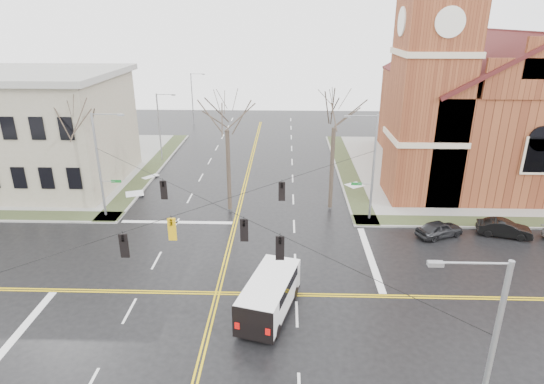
{
  "coord_description": "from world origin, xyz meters",
  "views": [
    {
      "loc": [
        4.25,
        -24.43,
        16.44
      ],
      "look_at": [
        3.28,
        6.0,
        4.62
      ],
      "focal_mm": 30.0,
      "sensor_mm": 36.0,
      "label": 1
    }
  ],
  "objects_px": {
    "church": "(480,97)",
    "signal_pole_se": "(484,365)",
    "cargo_van": "(271,292)",
    "tree_nw_near": "(227,124)",
    "streetlight_north_a": "(160,125)",
    "tree_nw_far": "(81,127)",
    "parked_car_b": "(504,228)",
    "parked_car_a": "(439,229)",
    "signal_pole_nw": "(100,163)",
    "signal_pole_ne": "(372,165)",
    "streetlight_north_b": "(193,97)",
    "tree_ne": "(334,122)"
  },
  "relations": [
    {
      "from": "signal_pole_ne",
      "to": "signal_pole_nw",
      "type": "height_order",
      "value": "same"
    },
    {
      "from": "church",
      "to": "signal_pole_ne",
      "type": "bearing_deg",
      "value": -135.34
    },
    {
      "from": "signal_pole_nw",
      "to": "signal_pole_se",
      "type": "bearing_deg",
      "value": -45.45
    },
    {
      "from": "signal_pole_nw",
      "to": "tree_nw_far",
      "type": "xyz_separation_m",
      "value": [
        -2.13,
        2.0,
        2.58
      ]
    },
    {
      "from": "streetlight_north_a",
      "to": "tree_nw_far",
      "type": "distance_m",
      "value": 15.08
    },
    {
      "from": "signal_pole_ne",
      "to": "streetlight_north_b",
      "type": "height_order",
      "value": "signal_pole_ne"
    },
    {
      "from": "streetlight_north_a",
      "to": "cargo_van",
      "type": "bearing_deg",
      "value": -64.65
    },
    {
      "from": "parked_car_b",
      "to": "tree_ne",
      "type": "distance_m",
      "value": 16.09
    },
    {
      "from": "church",
      "to": "streetlight_north_b",
      "type": "relative_size",
      "value": 3.44
    },
    {
      "from": "parked_car_a",
      "to": "signal_pole_se",
      "type": "bearing_deg",
      "value": 141.25
    },
    {
      "from": "signal_pole_nw",
      "to": "tree_ne",
      "type": "bearing_deg",
      "value": 6.92
    },
    {
      "from": "streetlight_north_b",
      "to": "church",
      "type": "bearing_deg",
      "value": -33.25
    },
    {
      "from": "signal_pole_ne",
      "to": "signal_pole_se",
      "type": "distance_m",
      "value": 23.0
    },
    {
      "from": "streetlight_north_b",
      "to": "signal_pole_nw",
      "type": "bearing_deg",
      "value": -91.05
    },
    {
      "from": "tree_nw_near",
      "to": "tree_ne",
      "type": "relative_size",
      "value": 0.99
    },
    {
      "from": "church",
      "to": "signal_pole_se",
      "type": "xyz_separation_m",
      "value": [
        -13.44,
        -36.28,
        -3.48
      ]
    },
    {
      "from": "parked_car_a",
      "to": "tree_nw_far",
      "type": "xyz_separation_m",
      "value": [
        -29.96,
        5.0,
        6.87
      ]
    },
    {
      "from": "streetlight_north_b",
      "to": "parked_car_a",
      "type": "relative_size",
      "value": 2.07
    },
    {
      "from": "parked_car_a",
      "to": "tree_nw_far",
      "type": "bearing_deg",
      "value": 56.3
    },
    {
      "from": "cargo_van",
      "to": "tree_nw_near",
      "type": "bearing_deg",
      "value": 121.11
    },
    {
      "from": "signal_pole_ne",
      "to": "tree_ne",
      "type": "xyz_separation_m",
      "value": [
        -3.0,
        2.38,
        3.06
      ]
    },
    {
      "from": "signal_pole_ne",
      "to": "tree_nw_far",
      "type": "xyz_separation_m",
      "value": [
        -24.78,
        2.0,
        2.58
      ]
    },
    {
      "from": "streetlight_north_b",
      "to": "parked_car_b",
      "type": "relative_size",
      "value": 1.97
    },
    {
      "from": "church",
      "to": "streetlight_north_a",
      "type": "relative_size",
      "value": 3.44
    },
    {
      "from": "parked_car_a",
      "to": "tree_ne",
      "type": "height_order",
      "value": "tree_ne"
    },
    {
      "from": "signal_pole_ne",
      "to": "cargo_van",
      "type": "distance_m",
      "value": 15.84
    },
    {
      "from": "church",
      "to": "parked_car_b",
      "type": "distance_m",
      "value": 18.07
    },
    {
      "from": "signal_pole_ne",
      "to": "signal_pole_se",
      "type": "relative_size",
      "value": 1.0
    },
    {
      "from": "church",
      "to": "tree_nw_far",
      "type": "relative_size",
      "value": 2.65
    },
    {
      "from": "signal_pole_ne",
      "to": "streetlight_north_b",
      "type": "bearing_deg",
      "value": 121.05
    },
    {
      "from": "tree_nw_far",
      "to": "signal_pole_ne",
      "type": "bearing_deg",
      "value": -4.62
    },
    {
      "from": "church",
      "to": "signal_pole_nw",
      "type": "distance_m",
      "value": 38.61
    },
    {
      "from": "church",
      "to": "tree_ne",
      "type": "relative_size",
      "value": 2.49
    },
    {
      "from": "signal_pole_se",
      "to": "parked_car_a",
      "type": "distance_m",
      "value": 21.1
    },
    {
      "from": "signal_pole_ne",
      "to": "tree_nw_far",
      "type": "bearing_deg",
      "value": 175.38
    },
    {
      "from": "parked_car_a",
      "to": "tree_nw_near",
      "type": "bearing_deg",
      "value": 50.56
    },
    {
      "from": "church",
      "to": "signal_pole_se",
      "type": "height_order",
      "value": "church"
    },
    {
      "from": "tree_nw_far",
      "to": "parked_car_a",
      "type": "bearing_deg",
      "value": -9.48
    },
    {
      "from": "signal_pole_nw",
      "to": "cargo_van",
      "type": "bearing_deg",
      "value": -41.91
    },
    {
      "from": "signal_pole_se",
      "to": "streetlight_north_a",
      "type": "relative_size",
      "value": 1.12
    },
    {
      "from": "parked_car_a",
      "to": "church",
      "type": "bearing_deg",
      "value": -51.12
    },
    {
      "from": "signal_pole_nw",
      "to": "signal_pole_se",
      "type": "relative_size",
      "value": 1.0
    },
    {
      "from": "signal_pole_nw",
      "to": "tree_ne",
      "type": "xyz_separation_m",
      "value": [
        19.64,
        2.38,
        3.06
      ]
    },
    {
      "from": "church",
      "to": "signal_pole_nw",
      "type": "bearing_deg",
      "value": -159.79
    },
    {
      "from": "parked_car_b",
      "to": "parked_car_a",
      "type": "bearing_deg",
      "value": 107.89
    },
    {
      "from": "tree_nw_far",
      "to": "tree_ne",
      "type": "xyz_separation_m",
      "value": [
        21.78,
        0.38,
        0.48
      ]
    },
    {
      "from": "signal_pole_se",
      "to": "tree_ne",
      "type": "distance_m",
      "value": 25.74
    },
    {
      "from": "cargo_van",
      "to": "tree_nw_far",
      "type": "xyz_separation_m",
      "value": [
        -16.89,
        15.25,
        6.2
      ]
    },
    {
      "from": "signal_pole_ne",
      "to": "streetlight_north_b",
      "type": "distance_m",
      "value": 42.61
    },
    {
      "from": "streetlight_north_a",
      "to": "tree_nw_far",
      "type": "height_order",
      "value": "tree_nw_far"
    }
  ]
}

